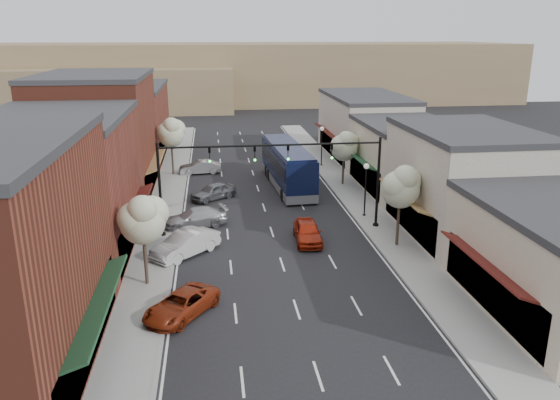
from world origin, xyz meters
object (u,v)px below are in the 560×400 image
object	(u,v)px
parked_car_b	(186,244)
tree_right_far	(345,145)
signal_mast_left	(193,175)
parked_car_e	(200,167)
red_hatchback	(307,231)
parked_car_a	(181,305)
tree_left_far	(171,132)
parked_car_c	(195,218)
tree_left_near	(143,218)
parked_car_d	(213,191)
tree_right_near	(402,185)
signal_mast_right	(347,170)
lamp_post_near	(366,181)
lamp_post_far	(322,140)
coach_bus	(287,166)

from	to	relation	value
parked_car_b	tree_right_far	bearing A→B (deg)	92.57
signal_mast_left	parked_car_e	size ratio (longest dim) A/B	1.90
red_hatchback	parked_car_a	xyz separation A→B (m)	(-8.43, -9.64, -0.12)
red_hatchback	signal_mast_left	bearing A→B (deg)	167.40
tree_left_far	parked_car_c	bearing A→B (deg)	-81.02
tree_left_near	parked_car_d	world-z (taller)	tree_left_near
parked_car_d	tree_right_near	bearing A→B (deg)	8.83
signal_mast_right	signal_mast_left	xyz separation A→B (m)	(-11.24, 0.00, 0.00)
parked_car_a	parked_car_b	xyz separation A→B (m)	(-0.08, 8.21, 0.18)
red_hatchback	tree_right_far	bearing A→B (deg)	70.15
lamp_post_near	lamp_post_far	bearing A→B (deg)	90.00
lamp_post_near	parked_car_a	size ratio (longest dim) A/B	0.96
tree_right_far	coach_bus	world-z (taller)	tree_right_far
coach_bus	parked_car_e	xyz separation A→B (m)	(-8.44, 6.01, -1.37)
tree_left_near	signal_mast_right	bearing A→B (deg)	30.14
signal_mast_right	parked_car_b	world-z (taller)	signal_mast_right
signal_mast_right	lamp_post_far	bearing A→B (deg)	83.78
signal_mast_left	signal_mast_right	bearing A→B (deg)	0.00
signal_mast_left	red_hatchback	world-z (taller)	signal_mast_left
signal_mast_right	parked_car_d	world-z (taller)	signal_mast_right
signal_mast_left	parked_car_e	world-z (taller)	signal_mast_left
signal_mast_left	lamp_post_near	distance (m)	13.75
coach_bus	parked_car_a	xyz separation A→B (m)	(-9.03, -24.21, -1.44)
parked_car_a	coach_bus	bearing A→B (deg)	105.53
tree_left_far	parked_car_a	size ratio (longest dim) A/B	1.32
lamp_post_near	parked_car_d	world-z (taller)	lamp_post_near
parked_car_c	parked_car_d	xyz separation A→B (m)	(1.48, 7.05, 0.01)
tree_left_near	red_hatchback	bearing A→B (deg)	28.83
tree_left_far	parked_car_e	xyz separation A→B (m)	(2.72, 0.39, -3.89)
tree_right_far	parked_car_c	world-z (taller)	tree_right_far
signal_mast_left	parked_car_c	bearing A→B (deg)	92.97
tree_left_far	parked_car_b	distance (m)	22.04
signal_mast_right	tree_left_far	world-z (taller)	signal_mast_right
lamp_post_near	parked_car_e	xyz separation A→B (m)	(-13.34, 15.84, -2.29)
lamp_post_near	coach_bus	size ratio (longest dim) A/B	0.33
lamp_post_near	parked_car_b	world-z (taller)	lamp_post_near
signal_mast_right	tree_left_far	bearing A→B (deg)	127.71
red_hatchback	parked_car_d	distance (m)	12.99
signal_mast_left	parked_car_b	xyz separation A→B (m)	(-0.58, -3.67, -3.80)
signal_mast_left	parked_car_a	bearing A→B (deg)	-92.42
tree_right_near	red_hatchback	world-z (taller)	tree_right_near
tree_right_far	parked_car_d	size ratio (longest dim) A/B	1.28
tree_left_far	coach_bus	size ratio (longest dim) A/B	0.46
tree_right_far	parked_car_e	xyz separation A→B (m)	(-13.88, 6.39, -3.28)
signal_mast_right	parked_car_d	bearing A→B (deg)	137.72
tree_right_far	parked_car_b	bearing A→B (deg)	-132.96
parked_car_a	parked_car_d	world-z (taller)	parked_car_d
signal_mast_right	lamp_post_far	world-z (taller)	signal_mast_right
red_hatchback	tree_left_near	bearing A→B (deg)	-147.95
signal_mast_left	coach_bus	size ratio (longest dim) A/B	0.62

